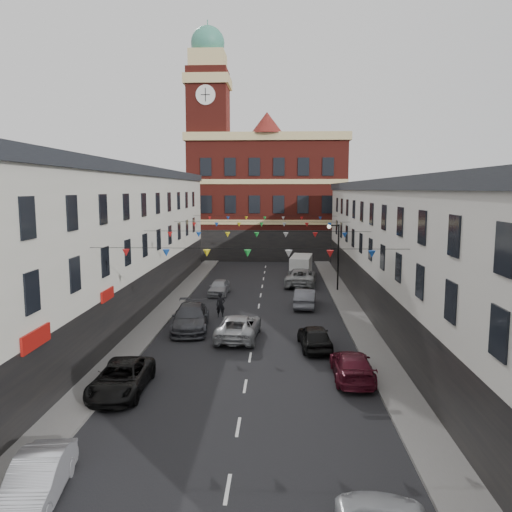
% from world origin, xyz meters
% --- Properties ---
extents(ground, '(160.00, 160.00, 0.00)m').
position_xyz_m(ground, '(0.00, 0.00, 0.00)').
color(ground, black).
rests_on(ground, ground).
extents(pavement_left, '(1.80, 64.00, 0.15)m').
position_xyz_m(pavement_left, '(-6.90, 2.00, 0.07)').
color(pavement_left, '#605E5B').
rests_on(pavement_left, ground).
extents(pavement_right, '(1.80, 64.00, 0.15)m').
position_xyz_m(pavement_right, '(6.90, 2.00, 0.07)').
color(pavement_right, '#605E5B').
rests_on(pavement_right, ground).
extents(terrace_left, '(8.40, 56.00, 10.70)m').
position_xyz_m(terrace_left, '(-11.78, 1.00, 5.35)').
color(terrace_left, beige).
rests_on(terrace_left, ground).
extents(terrace_right, '(8.40, 56.00, 9.70)m').
position_xyz_m(terrace_right, '(11.78, 1.00, 4.85)').
color(terrace_right, beige).
rests_on(terrace_right, ground).
extents(civic_building, '(20.60, 13.30, 18.50)m').
position_xyz_m(civic_building, '(0.00, 37.95, 8.14)').
color(civic_building, maroon).
rests_on(civic_building, ground).
extents(clock_tower, '(5.60, 5.60, 30.00)m').
position_xyz_m(clock_tower, '(-7.50, 35.00, 14.93)').
color(clock_tower, maroon).
rests_on(clock_tower, ground).
extents(distant_hill, '(40.00, 14.00, 10.00)m').
position_xyz_m(distant_hill, '(-4.00, 62.00, 5.00)').
color(distant_hill, '#304E24').
rests_on(distant_hill, ground).
extents(street_lamp, '(1.10, 0.36, 6.00)m').
position_xyz_m(street_lamp, '(6.55, 14.00, 3.90)').
color(street_lamp, black).
rests_on(street_lamp, ground).
extents(car_left_b, '(1.89, 4.08, 1.30)m').
position_xyz_m(car_left_b, '(-5.50, -16.81, 0.65)').
color(car_left_b, '#B2B3BA').
rests_on(car_left_b, ground).
extents(car_left_c, '(2.29, 4.80, 1.32)m').
position_xyz_m(car_left_c, '(-5.50, -8.93, 0.66)').
color(car_left_c, black).
rests_on(car_left_c, ground).
extents(car_left_d, '(2.77, 5.74, 1.61)m').
position_xyz_m(car_left_d, '(-4.16, 1.18, 0.81)').
color(car_left_d, '#3B3C42').
rests_on(car_left_d, ground).
extents(car_left_e, '(1.78, 3.96, 1.32)m').
position_xyz_m(car_left_e, '(-3.60, 12.14, 0.66)').
color(car_left_e, '#A0A2A9').
rests_on(car_left_e, ground).
extents(car_right_c, '(1.91, 4.60, 1.33)m').
position_xyz_m(car_right_c, '(5.07, -6.84, 0.66)').
color(car_right_c, '#4E0F1D').
rests_on(car_right_c, ground).
extents(car_right_d, '(1.98, 4.24, 1.41)m').
position_xyz_m(car_right_d, '(3.60, -2.36, 0.70)').
color(car_right_d, black).
rests_on(car_right_d, ground).
extents(car_right_e, '(2.01, 4.59, 1.47)m').
position_xyz_m(car_right_e, '(3.60, 7.87, 0.73)').
color(car_right_e, '#56575F').
rests_on(car_right_e, ground).
extents(car_right_f, '(3.30, 6.17, 1.65)m').
position_xyz_m(car_right_f, '(3.63, 16.68, 0.82)').
color(car_right_f, '#9A9D9F').
rests_on(car_right_f, ground).
extents(moving_car, '(2.72, 5.35, 1.45)m').
position_xyz_m(moving_car, '(-0.91, -0.47, 0.72)').
color(moving_car, '#A8ABAF').
rests_on(moving_car, ground).
extents(white_van, '(2.60, 5.29, 2.25)m').
position_xyz_m(white_van, '(3.86, 20.99, 1.12)').
color(white_van, silver).
rests_on(white_van, ground).
extents(pedestrian, '(0.72, 0.56, 1.76)m').
position_xyz_m(pedestrian, '(-2.59, 4.54, 0.88)').
color(pedestrian, black).
rests_on(pedestrian, ground).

